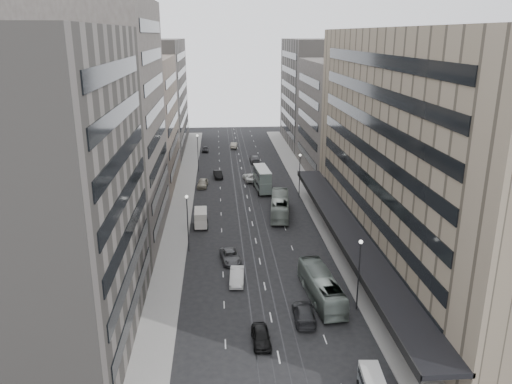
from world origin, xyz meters
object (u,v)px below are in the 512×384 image
object	(u,v)px
bus_near	(321,287)
panel_van	(201,218)
sedan_1	(237,276)
double_decker	(262,179)
sedan_0	(261,336)
sedan_2	(230,256)
bus_far	(280,206)

from	to	relation	value
bus_near	panel_van	size ratio (longest dim) A/B	2.61
panel_van	sedan_1	xyz separation A→B (m)	(4.92, -19.07, -0.72)
double_decker	panel_van	bearing A→B (deg)	-126.53
double_decker	sedan_0	size ratio (longest dim) A/B	1.94
sedan_2	double_decker	bearing A→B (deg)	69.23
bus_near	sedan_1	world-z (taller)	bus_near
sedan_1	sedan_2	xyz separation A→B (m)	(-0.65, 6.04, -0.09)
double_decker	panel_van	size ratio (longest dim) A/B	1.93
bus_far	sedan_1	world-z (taller)	bus_far
bus_far	sedan_0	xyz separation A→B (m)	(-6.37, -36.21, -0.95)
panel_van	sedan_2	xyz separation A→B (m)	(4.27, -13.03, -0.81)
bus_near	sedan_0	xyz separation A→B (m)	(-7.64, -7.99, -0.86)
bus_near	panel_van	world-z (taller)	bus_near
bus_far	sedan_1	size ratio (longest dim) A/B	2.52
sedan_0	bus_near	bearing A→B (deg)	44.91
bus_near	sedan_1	size ratio (longest dim) A/B	2.38
panel_van	bus_near	bearing A→B (deg)	-60.13
sedan_0	sedan_2	xyz separation A→B (m)	(-2.50, 18.92, -0.04)
sedan_0	sedan_2	size ratio (longest dim) A/B	0.86
panel_van	sedan_0	distance (m)	32.67
bus_far	panel_van	distance (m)	13.81
double_decker	sedan_1	bearing A→B (deg)	-104.18
bus_near	bus_far	world-z (taller)	bus_far
bus_far	panel_van	world-z (taller)	bus_far
bus_near	panel_van	xyz separation A→B (m)	(-14.41, 23.97, -0.09)
sedan_1	bus_far	bearing A→B (deg)	74.68
double_decker	sedan_2	bearing A→B (deg)	-107.19
sedan_0	panel_van	bearing A→B (deg)	100.59
sedan_1	sedan_2	size ratio (longest dim) A/B	0.95
panel_van	sedan_0	xyz separation A→B (m)	(6.77, -31.95, -0.77)
double_decker	sedan_0	world-z (taller)	double_decker
bus_far	double_decker	size ratio (longest dim) A/B	1.43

